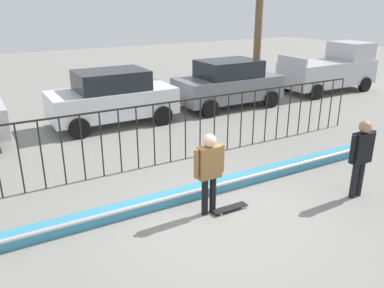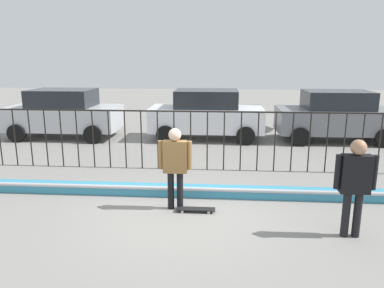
# 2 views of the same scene
# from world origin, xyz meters

# --- Properties ---
(ground_plane) EXTENTS (60.00, 60.00, 0.00)m
(ground_plane) POSITION_xyz_m (0.00, 0.00, 0.00)
(ground_plane) COLOR gray
(bowl_coping_ledge) EXTENTS (11.00, 0.41, 0.27)m
(bowl_coping_ledge) POSITION_xyz_m (0.00, 0.92, 0.12)
(bowl_coping_ledge) COLOR teal
(bowl_coping_ledge) RESTS_ON ground
(perimeter_fence) EXTENTS (14.04, 0.04, 1.68)m
(perimeter_fence) POSITION_xyz_m (-0.00, 3.00, 1.04)
(perimeter_fence) COLOR black
(perimeter_fence) RESTS_ON ground
(skateboarder) EXTENTS (0.70, 0.26, 1.72)m
(skateboarder) POSITION_xyz_m (-0.09, 0.15, 1.03)
(skateboarder) COLOR black
(skateboarder) RESTS_ON ground
(skateboard) EXTENTS (0.80, 0.20, 0.07)m
(skateboard) POSITION_xyz_m (0.35, 0.01, 0.06)
(skateboard) COLOR black
(skateboard) RESTS_ON ground
(camera_operator) EXTENTS (0.71, 0.27, 1.77)m
(camera_operator) POSITION_xyz_m (3.16, -0.85, 1.06)
(camera_operator) COLOR black
(camera_operator) RESTS_ON ground
(parked_car_silver) EXTENTS (4.30, 2.12, 1.90)m
(parked_car_silver) POSITION_xyz_m (-5.31, 6.90, 0.97)
(parked_car_silver) COLOR #B7BABF
(parked_car_silver) RESTS_ON ground
(parked_car_white) EXTENTS (4.30, 2.12, 1.90)m
(parked_car_white) POSITION_xyz_m (0.28, 7.08, 0.97)
(parked_car_white) COLOR silver
(parked_car_white) RESTS_ON ground
(parked_car_gray) EXTENTS (4.30, 2.12, 1.90)m
(parked_car_gray) POSITION_xyz_m (5.14, 7.06, 0.97)
(parked_car_gray) COLOR slate
(parked_car_gray) RESTS_ON ground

